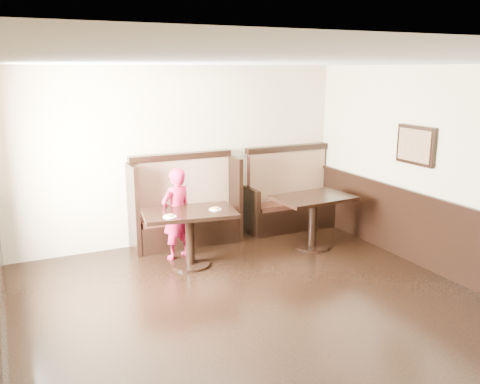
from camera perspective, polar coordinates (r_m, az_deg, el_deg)
ground at (r=5.58m, az=5.68°, el=-15.89°), size 7.00×7.00×0.00m
room_shell at (r=5.37m, az=1.52°, el=-9.07°), size 7.00×7.00×7.00m
booth_main at (r=8.16m, az=-6.20°, el=-2.19°), size 1.75×0.72×1.45m
booth_neighbor at (r=8.97m, az=5.64°, el=-1.02°), size 1.65×0.72×1.45m
table_main at (r=7.18m, az=-5.68°, el=-3.58°), size 1.39×0.99×0.81m
table_neighbor at (r=7.97m, az=8.21°, el=-1.93°), size 1.24×0.86×0.83m
child at (r=7.50m, az=-7.13°, el=-2.43°), size 0.57×0.47×1.36m
pizza_plate_left at (r=6.87m, az=-7.89°, el=-2.69°), size 0.18×0.18×0.03m
pizza_plate_right at (r=7.16m, az=-2.78°, el=-1.89°), size 0.18×0.18×0.03m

